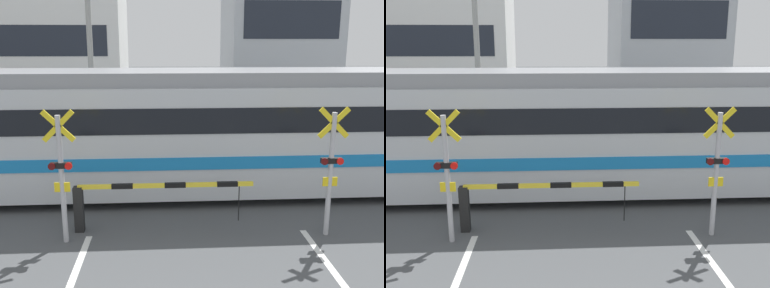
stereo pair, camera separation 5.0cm
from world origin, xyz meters
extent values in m
cube|color=#6B6051|center=(0.00, 8.95, 0.04)|extent=(50.00, 0.10, 0.08)
cube|color=#6B6051|center=(0.00, 10.38, 0.04)|extent=(50.00, 0.10, 0.08)
cube|color=silver|center=(0.99, 9.67, 1.66)|extent=(16.76, 2.96, 2.86)
cube|color=gray|center=(0.99, 9.67, 3.27)|extent=(16.59, 2.60, 0.36)
cube|color=#197AC6|center=(0.99, 9.67, 1.23)|extent=(16.77, 3.02, 0.32)
cube|color=black|center=(0.99, 9.67, 2.30)|extent=(16.08, 3.00, 0.64)
cylinder|color=black|center=(-4.21, 8.95, 0.38)|extent=(0.76, 0.12, 0.76)
cylinder|color=black|center=(-4.21, 10.38, 0.38)|extent=(0.76, 0.12, 0.76)
cube|color=black|center=(-2.66, 7.07, 0.53)|extent=(0.20, 0.20, 1.05)
cube|color=yellow|center=(-0.69, 7.07, 1.05)|extent=(3.94, 0.09, 0.09)
cube|color=black|center=(-1.67, 7.07, 1.05)|extent=(0.47, 0.10, 0.10)
cube|color=black|center=(-0.49, 7.07, 1.05)|extent=(0.47, 0.10, 0.10)
cube|color=black|center=(0.69, 7.07, 1.05)|extent=(0.47, 0.10, 0.10)
cylinder|color=black|center=(0.97, 7.07, 0.58)|extent=(0.02, 0.02, 0.84)
cube|color=black|center=(2.66, 12.93, 0.53)|extent=(0.20, 0.20, 1.05)
cube|color=yellow|center=(0.69, 12.93, 1.05)|extent=(3.94, 0.09, 0.09)
cube|color=black|center=(1.67, 12.93, 1.05)|extent=(0.47, 0.10, 0.10)
cube|color=black|center=(0.49, 12.93, 1.05)|extent=(0.47, 0.10, 0.10)
cube|color=black|center=(-0.69, 12.93, 1.05)|extent=(0.47, 0.10, 0.10)
cylinder|color=black|center=(-0.97, 12.93, 0.58)|extent=(0.02, 0.02, 0.84)
cylinder|color=#B2B2B7|center=(-2.86, 6.56, 1.38)|extent=(0.11, 0.11, 2.75)
cube|color=yellow|center=(-2.86, 6.56, 2.53)|extent=(0.68, 0.04, 0.68)
cube|color=yellow|center=(-2.86, 6.56, 2.53)|extent=(0.68, 0.04, 0.68)
cube|color=black|center=(-2.86, 6.56, 1.71)|extent=(0.44, 0.12, 0.12)
cylinder|color=#4C0C0C|center=(-3.03, 6.48, 1.71)|extent=(0.15, 0.03, 0.15)
cylinder|color=red|center=(-2.69, 6.48, 1.71)|extent=(0.15, 0.03, 0.15)
cube|color=yellow|center=(-2.86, 6.54, 1.24)|extent=(0.32, 0.03, 0.20)
cylinder|color=#B2B2B7|center=(2.86, 6.56, 1.38)|extent=(0.11, 0.11, 2.75)
cube|color=yellow|center=(2.86, 6.56, 2.53)|extent=(0.68, 0.04, 0.68)
cube|color=yellow|center=(2.86, 6.56, 2.53)|extent=(0.68, 0.04, 0.68)
cube|color=black|center=(2.86, 6.56, 1.71)|extent=(0.44, 0.12, 0.12)
cylinder|color=#4C0C0C|center=(2.69, 6.48, 1.71)|extent=(0.15, 0.03, 0.15)
cylinder|color=red|center=(3.03, 6.48, 1.71)|extent=(0.15, 0.03, 0.15)
cube|color=yellow|center=(2.86, 6.54, 1.24)|extent=(0.32, 0.03, 0.20)
cylinder|color=#23232D|center=(0.48, 14.56, 0.41)|extent=(0.13, 0.13, 0.82)
cylinder|color=#23232D|center=(0.62, 14.56, 0.41)|extent=(0.13, 0.13, 0.82)
cube|color=#386647|center=(0.55, 14.56, 1.14)|extent=(0.38, 0.22, 0.65)
sphere|color=tan|center=(0.55, 14.56, 1.58)|extent=(0.22, 0.22, 0.22)
cube|color=white|center=(-6.81, 23.66, 3.91)|extent=(7.62, 5.60, 7.83)
cube|color=#1E232D|center=(-6.81, 20.85, 4.30)|extent=(6.40, 0.03, 1.57)
cube|color=#B2B7BC|center=(6.07, 23.66, 4.89)|extent=(6.13, 5.60, 9.79)
cube|color=#1E232D|center=(6.07, 20.85, 5.38)|extent=(5.15, 0.03, 1.96)
cylinder|color=gray|center=(-3.61, 15.43, 3.92)|extent=(0.22, 0.22, 7.84)
camera|label=1|loc=(-0.70, -2.08, 4.15)|focal=40.00mm
camera|label=2|loc=(-0.65, -2.08, 4.15)|focal=40.00mm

